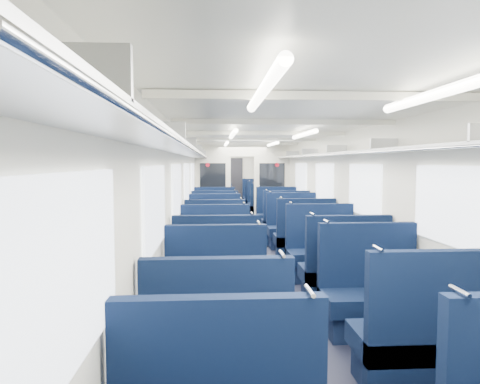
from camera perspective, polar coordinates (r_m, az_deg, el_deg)
floor at (r=9.30m, az=1.78°, el=-7.33°), size 2.80×18.00×0.01m
ceiling at (r=9.14m, az=1.81°, el=7.28°), size 2.80×18.00×0.01m
wall_left at (r=9.12m, az=-6.99°, el=-0.13°), size 0.02×18.00×2.35m
dado_left at (r=9.22m, az=-6.86°, el=-5.25°), size 0.03×17.90×0.70m
wall_right at (r=9.38m, az=10.34°, el=-0.05°), size 0.02×18.00×2.35m
dado_right at (r=9.47m, az=10.19°, el=-5.04°), size 0.03×17.90×0.70m
wall_far at (r=18.11m, az=-0.85°, el=1.95°), size 2.80×0.02×2.35m
luggage_rack_left at (r=9.09m, az=-5.86°, el=4.90°), size 0.36×17.40×0.18m
luggage_rack_right at (r=9.31m, az=9.29°, el=4.85°), size 0.36×17.40×0.18m
windows at (r=8.68m, az=2.08°, el=1.31°), size 2.78×15.60×0.75m
ceiling_fittings at (r=8.87m, az=1.97°, el=6.98°), size 2.70×16.06×0.11m
end_door at (r=18.06m, az=-0.85°, el=1.39°), size 0.75×0.06×2.00m
bulkhead at (r=12.61m, az=0.32°, el=1.31°), size 2.80×0.10×2.35m
seat_4 at (r=3.40m, az=-3.08°, el=-21.46°), size 1.08×0.60×1.20m
seat_5 at (r=3.91m, az=23.47°, el=-18.28°), size 1.08×0.60×1.20m
seat_6 at (r=4.57m, az=-3.21°, el=-14.65°), size 1.08×0.60×1.20m
seat_7 at (r=4.91m, az=17.12°, el=-13.47°), size 1.08×0.60×1.20m
seat_8 at (r=5.62m, az=-3.28°, el=-11.05°), size 1.08×0.60×1.20m
seat_9 at (r=5.77m, az=13.77°, el=-10.78°), size 1.08×0.60×1.20m
seat_10 at (r=6.65m, az=-3.32°, el=-8.67°), size 1.08×0.60×1.20m
seat_11 at (r=6.86m, az=10.82°, el=-8.34°), size 1.08×0.60×1.20m
seat_12 at (r=7.78m, az=-3.36°, el=-6.80°), size 1.08×0.60×1.20m
seat_13 at (r=8.07m, az=8.58°, el=-6.45°), size 1.08×0.60×1.20m
seat_14 at (r=8.88m, az=-3.38°, el=-5.45°), size 1.08×0.60×1.20m
seat_15 at (r=9.24m, az=7.00°, el=-5.10°), size 1.08×0.60×1.20m
seat_16 at (r=10.08m, az=-3.40°, el=-4.31°), size 1.08×0.60×1.20m
seat_17 at (r=10.13m, az=6.06°, el=-4.29°), size 1.08×0.60×1.20m
seat_18 at (r=11.22m, az=-3.42°, el=-3.46°), size 1.08×0.60×1.20m
seat_19 at (r=11.39m, az=4.97°, el=-3.36°), size 1.08×0.60×1.20m
seat_20 at (r=13.30m, az=-3.44°, el=-2.29°), size 1.08×0.60×1.20m
seat_21 at (r=13.49m, az=3.63°, el=-2.20°), size 1.08×0.60×1.20m
seat_22 at (r=14.47m, az=-3.45°, el=-1.77°), size 1.08×0.60×1.20m
seat_23 at (r=14.45m, az=3.15°, el=-1.78°), size 1.08×0.60×1.20m
seat_24 at (r=15.50m, az=-3.46°, el=-1.39°), size 1.08×0.60×1.20m
seat_25 at (r=15.72m, az=2.60°, el=-1.31°), size 1.08×0.60×1.20m
seat_26 at (r=16.61m, az=-3.46°, el=-1.02°), size 1.08×0.60×1.20m
seat_27 at (r=16.84m, az=2.19°, el=-0.95°), size 1.08×0.60×1.20m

